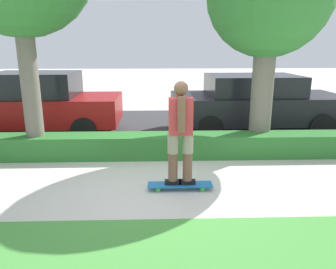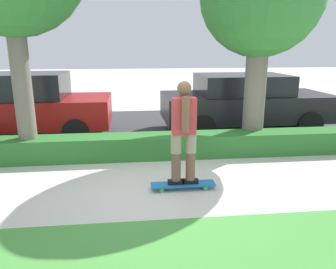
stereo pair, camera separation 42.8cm
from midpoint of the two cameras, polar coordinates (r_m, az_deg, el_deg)
The scene contains 7 objects.
ground_plane at distance 5.38m, azimuth -2.82°, elevation -9.40°, with size 60.00×60.00×0.00m, color beige.
street_asphalt at distance 9.36m, azimuth -4.44°, elevation 1.28°, with size 13.09×5.00×0.01m.
hedge_row at distance 6.80m, azimuth -3.70°, elevation -2.00°, with size 13.09×0.60×0.48m.
skateboard at distance 5.33m, azimuth 0.31°, elevation -8.73°, with size 1.04×0.24×0.09m.
skater_person at distance 5.04m, azimuth 0.33°, elevation 0.58°, with size 0.49×0.42×1.64m.
parked_car_front at distance 8.99m, azimuth -24.45°, elevation 4.67°, with size 3.97×1.85×1.61m.
parked_car_middle at distance 9.04m, azimuth 11.87°, elevation 5.63°, with size 4.47×2.00×1.52m.
Camera 2 is at (-0.49, -4.88, 2.23)m, focal length 35.00 mm.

